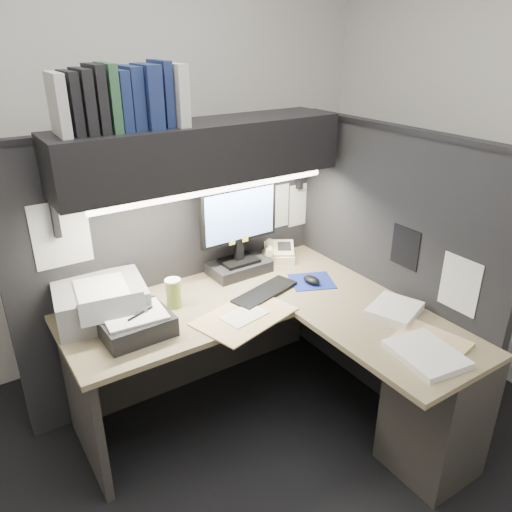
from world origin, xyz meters
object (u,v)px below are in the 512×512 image
at_px(monitor, 239,240).
at_px(notebook_stack, 136,325).
at_px(keyboard, 265,292).
at_px(overhead_shelf, 202,152).
at_px(telephone, 278,252).
at_px(printer, 101,301).
at_px(desk, 330,374).
at_px(coffee_cup, 174,294).

xyz_separation_m(monitor, notebook_stack, (-0.77, -0.30, -0.17)).
distance_m(keyboard, notebook_stack, 0.74).
height_order(overhead_shelf, telephone, overhead_shelf).
height_order(overhead_shelf, printer, overhead_shelf).
distance_m(overhead_shelf, notebook_stack, 0.94).
xyz_separation_m(desk, printer, (-0.92, 0.73, 0.37)).
xyz_separation_m(monitor, coffee_cup, (-0.50, -0.16, -0.14)).
height_order(monitor, notebook_stack, monitor).
height_order(overhead_shelf, coffee_cup, overhead_shelf).
bearing_deg(monitor, notebook_stack, -160.01).
bearing_deg(overhead_shelf, monitor, 6.41).
relative_size(keyboard, coffee_cup, 2.79).
height_order(desk, monitor, monitor).
height_order(overhead_shelf, monitor, overhead_shelf).
bearing_deg(coffee_cup, printer, 162.97).
height_order(keyboard, notebook_stack, notebook_stack).
bearing_deg(overhead_shelf, desk, -68.21).
relative_size(desk, keyboard, 4.09).
bearing_deg(telephone, monitor, -139.23).
bearing_deg(desk, monitor, 95.11).
distance_m(monitor, keyboard, 0.37).
distance_m(desk, notebook_stack, 1.02).
bearing_deg(coffee_cup, overhead_shelf, 25.64).
bearing_deg(notebook_stack, telephone, 17.32).
relative_size(coffee_cup, notebook_stack, 0.45).
bearing_deg(coffee_cup, desk, -47.41).
bearing_deg(monitor, telephone, 6.38).
relative_size(overhead_shelf, keyboard, 3.73).
distance_m(desk, coffee_cup, 0.92).
height_order(coffee_cup, notebook_stack, coffee_cup).
xyz_separation_m(overhead_shelf, telephone, (0.55, 0.07, -0.73)).
relative_size(overhead_shelf, telephone, 7.18).
bearing_deg(printer, keyboard, -8.73).
bearing_deg(printer, coffee_cup, -8.31).
distance_m(telephone, coffee_cup, 0.84).
height_order(telephone, notebook_stack, notebook_stack).
height_order(monitor, coffee_cup, monitor).
relative_size(telephone, printer, 0.49).
height_order(desk, overhead_shelf, overhead_shelf).
distance_m(keyboard, coffee_cup, 0.51).
height_order(keyboard, coffee_cup, coffee_cup).
distance_m(coffee_cup, notebook_stack, 0.30).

